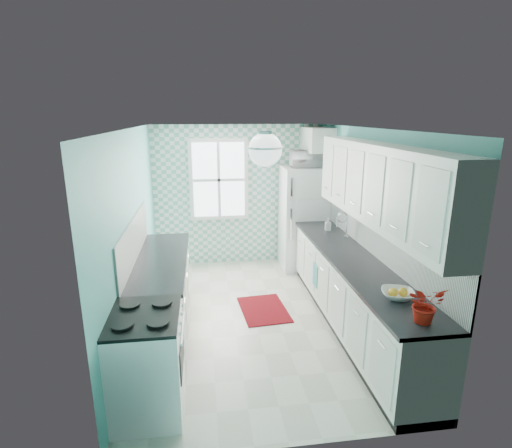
{
  "coord_description": "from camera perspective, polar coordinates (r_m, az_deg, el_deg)",
  "views": [
    {
      "loc": [
        -0.64,
        -4.83,
        2.67
      ],
      "look_at": [
        0.05,
        0.25,
        1.25
      ],
      "focal_mm": 28.0,
      "sensor_mm": 36.0,
      "label": 1
    }
  ],
  "objects": [
    {
      "name": "floor",
      "position": [
        5.56,
        -0.17,
        -13.33
      ],
      "size": [
        3.0,
        4.4,
        0.02
      ],
      "primitive_type": "cube",
      "color": "silver",
      "rests_on": "ground"
    },
    {
      "name": "ceiling",
      "position": [
        4.88,
        -0.19,
        13.6
      ],
      "size": [
        3.0,
        4.4,
        0.02
      ],
      "primitive_type": "cube",
      "color": "white",
      "rests_on": "wall_back"
    },
    {
      "name": "wall_back",
      "position": [
        7.21,
        -2.51,
        4.09
      ],
      "size": [
        3.0,
        0.02,
        2.5
      ],
      "primitive_type": "cube",
      "color": "#5BB8B2",
      "rests_on": "floor"
    },
    {
      "name": "wall_front",
      "position": [
        3.05,
        5.46,
        -12.31
      ],
      "size": [
        3.0,
        0.02,
        2.5
      ],
      "primitive_type": "cube",
      "color": "#5BB8B2",
      "rests_on": "floor"
    },
    {
      "name": "wall_left",
      "position": [
        5.11,
        -17.21,
        -1.37
      ],
      "size": [
        0.02,
        4.4,
        2.5
      ],
      "primitive_type": "cube",
      "color": "#5BB8B2",
      "rests_on": "floor"
    },
    {
      "name": "wall_right",
      "position": [
        5.48,
        15.68,
        -0.14
      ],
      "size": [
        0.02,
        4.4,
        2.5
      ],
      "primitive_type": "cube",
      "color": "#5BB8B2",
      "rests_on": "floor"
    },
    {
      "name": "accent_wall",
      "position": [
        7.19,
        -2.49,
        4.06
      ],
      "size": [
        3.0,
        0.01,
        2.5
      ],
      "primitive_type": "cube",
      "color": "#68AF9C",
      "rests_on": "wall_back"
    },
    {
      "name": "window",
      "position": [
        7.09,
        -5.33,
        6.3
      ],
      "size": [
        1.04,
        0.05,
        1.44
      ],
      "color": "white",
      "rests_on": "wall_back"
    },
    {
      "name": "backsplash_right",
      "position": [
        5.13,
        17.14,
        -1.93
      ],
      "size": [
        0.02,
        3.6,
        0.51
      ],
      "primitive_type": "cube",
      "color": "white",
      "rests_on": "wall_right"
    },
    {
      "name": "backsplash_left",
      "position": [
        5.05,
        -17.05,
        -2.2
      ],
      "size": [
        0.02,
        2.15,
        0.51
      ],
      "primitive_type": "cube",
      "color": "white",
      "rests_on": "wall_left"
    },
    {
      "name": "upper_cabinets_right",
      "position": [
        4.74,
        17.13,
        5.44
      ],
      "size": [
        0.33,
        3.2,
        0.9
      ],
      "primitive_type": "cube",
      "color": "white",
      "rests_on": "wall_right"
    },
    {
      "name": "upper_cabinet_fridge",
      "position": [
        6.95,
        8.66,
        11.83
      ],
      "size": [
        0.4,
        0.74,
        0.4
      ],
      "primitive_type": "cube",
      "color": "white",
      "rests_on": "wall_right"
    },
    {
      "name": "ceiling_light",
      "position": [
        4.1,
        1.32,
        10.63
      ],
      "size": [
        0.34,
        0.34,
        0.35
      ],
      "color": "silver",
      "rests_on": "ceiling"
    },
    {
      "name": "base_cabinets_right",
      "position": [
        5.29,
        13.62,
        -9.81
      ],
      "size": [
        0.6,
        3.6,
        0.9
      ],
      "primitive_type": "cube",
      "color": "white",
      "rests_on": "floor"
    },
    {
      "name": "countertop_right",
      "position": [
        5.1,
        13.8,
        -5.04
      ],
      "size": [
        0.63,
        3.6,
        0.04
      ],
      "primitive_type": "cube",
      "color": "black",
      "rests_on": "base_cabinets_right"
    },
    {
      "name": "base_cabinets_left",
      "position": [
        5.28,
        -13.28,
        -9.84
      ],
      "size": [
        0.6,
        2.15,
        0.9
      ],
      "primitive_type": "cube",
      "color": "white",
      "rests_on": "floor"
    },
    {
      "name": "countertop_left",
      "position": [
        5.1,
        -13.43,
        -5.04
      ],
      "size": [
        0.63,
        2.15,
        0.04
      ],
      "primitive_type": "cube",
      "color": "black",
      "rests_on": "base_cabinets_left"
    },
    {
      "name": "fridge",
      "position": [
        7.08,
        6.83,
        0.86
      ],
      "size": [
        0.78,
        0.78,
        1.8
      ],
      "rotation": [
        0.0,
        0.0,
        0.06
      ],
      "color": "silver",
      "rests_on": "floor"
    },
    {
      "name": "stove",
      "position": [
        3.97,
        -15.28,
        -18.33
      ],
      "size": [
        0.63,
        0.79,
        0.95
      ],
      "rotation": [
        0.0,
        0.0,
        -0.05
      ],
      "color": "white",
      "rests_on": "floor"
    },
    {
      "name": "sink",
      "position": [
        5.8,
        11.2,
        -2.26
      ],
      "size": [
        0.46,
        0.38,
        0.53
      ],
      "rotation": [
        0.0,
        0.0,
        -0.03
      ],
      "color": "silver",
      "rests_on": "countertop_right"
    },
    {
      "name": "rug",
      "position": [
        5.75,
        1.1,
        -12.09
      ],
      "size": [
        0.69,
        0.93,
        0.01
      ],
      "primitive_type": "cube",
      "rotation": [
        0.0,
        0.0,
        0.09
      ],
      "color": "maroon",
      "rests_on": "floor"
    },
    {
      "name": "dish_towel",
      "position": [
        5.71,
        8.48,
        -7.26
      ],
      "size": [
        0.07,
        0.21,
        0.32
      ],
      "primitive_type": "cube",
      "rotation": [
        0.0,
        0.0,
        0.29
      ],
      "color": "#68BEBF",
      "rests_on": "base_cabinets_right"
    },
    {
      "name": "fruit_bowl",
      "position": [
        4.16,
        19.58,
        -9.43
      ],
      "size": [
        0.39,
        0.39,
        0.08
      ],
      "primitive_type": "imported",
      "rotation": [
        0.0,
        0.0,
        -0.32
      ],
      "color": "white",
      "rests_on": "countertop_right"
    },
    {
      "name": "potted_plant",
      "position": [
        3.75,
        23.02,
        -10.52
      ],
      "size": [
        0.33,
        0.3,
        0.33
      ],
      "primitive_type": "imported",
      "rotation": [
        0.0,
        0.0,
        0.15
      ],
      "color": "#9E2010",
      "rests_on": "countertop_right"
    },
    {
      "name": "soap_bottle",
      "position": [
        6.22,
        10.25,
        -0.04
      ],
      "size": [
        0.1,
        0.1,
        0.19
      ],
      "primitive_type": "imported",
      "rotation": [
        0.0,
        0.0,
        -0.2
      ],
      "color": "#8AA1B7",
      "rests_on": "countertop_right"
    },
    {
      "name": "microwave",
      "position": [
        6.89,
        7.11,
        9.25
      ],
      "size": [
        0.51,
        0.35,
        0.28
      ],
      "primitive_type": "imported",
      "rotation": [
        0.0,
        0.0,
        3.14
      ],
      "color": "white",
      "rests_on": "fridge"
    }
  ]
}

